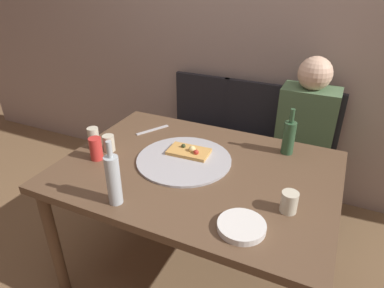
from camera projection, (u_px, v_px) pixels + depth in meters
name	position (u px, v px, depth m)	size (l,w,h in m)	color
ground_plane	(196.00, 271.00, 2.06)	(8.00, 8.00, 0.00)	brown
back_wall	(264.00, 22.00, 2.35)	(6.00, 0.10, 2.60)	gray
dining_table	(197.00, 181.00, 1.74)	(1.38, 0.99, 0.75)	brown
pizza_tray	(184.00, 160.00, 1.76)	(0.50, 0.50, 0.01)	#ADADB2
pizza_slice_last	(189.00, 151.00, 1.81)	(0.23, 0.14, 0.05)	tan
wine_bottle	(289.00, 137.00, 1.79)	(0.07, 0.07, 0.26)	#2D5133
beer_bottle	(113.00, 179.00, 1.40)	(0.06, 0.06, 0.30)	#B2BCC1
tumbler_near	(109.00, 143.00, 1.84)	(0.06, 0.06, 0.09)	beige
tumbler_far	(289.00, 202.00, 1.39)	(0.07, 0.07, 0.09)	beige
wine_glass	(94.00, 138.00, 1.87)	(0.06, 0.06, 0.12)	beige
soda_can	(96.00, 149.00, 1.75)	(0.07, 0.07, 0.12)	red
plate_stack	(242.00, 226.00, 1.31)	(0.19, 0.19, 0.03)	white
table_knife	(153.00, 130.00, 2.08)	(0.22, 0.02, 0.01)	#B7B7BC
chair_left	(196.00, 126.00, 2.68)	(0.44, 0.44, 0.90)	black
chair_middle	(245.00, 136.00, 2.53)	(0.44, 0.44, 0.90)	black
chair_right	(303.00, 148.00, 2.38)	(0.44, 0.44, 0.90)	black
guest_in_sweater	(302.00, 141.00, 2.19)	(0.36, 0.56, 1.17)	#4C6B47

